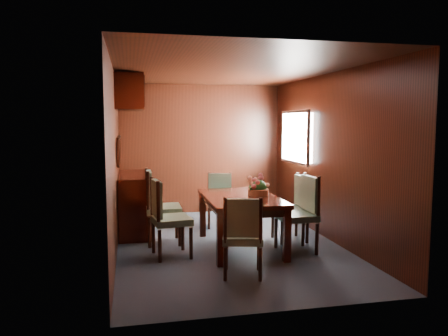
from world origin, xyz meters
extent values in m
plane|color=#303742|center=(0.00, 0.00, 0.00)|extent=(4.50, 4.50, 0.00)
cube|color=black|center=(-1.50, 0.00, 1.20)|extent=(0.02, 4.50, 2.40)
cube|color=black|center=(1.50, 0.00, 1.20)|extent=(0.02, 4.50, 2.40)
cube|color=black|center=(0.00, 2.25, 1.20)|extent=(3.00, 0.02, 2.40)
cube|color=black|center=(0.00, -2.25, 1.20)|extent=(3.00, 0.02, 2.40)
cube|color=black|center=(0.00, 0.00, 2.40)|extent=(3.00, 4.50, 0.02)
cube|color=white|center=(1.48, 1.10, 1.45)|extent=(0.14, 1.10, 0.80)
cube|color=#B2B2B7|center=(1.41, 1.10, 1.45)|extent=(0.04, 1.20, 0.90)
cube|color=black|center=(-1.47, 1.00, 1.28)|extent=(0.03, 1.36, 0.41)
cube|color=silver|center=(-1.45, 1.00, 1.28)|extent=(0.01, 1.30, 0.35)
cube|color=black|center=(-1.30, 1.00, 2.13)|extent=(0.40, 1.40, 0.50)
cube|color=black|center=(-1.25, 1.00, 0.45)|extent=(0.48, 1.40, 0.90)
cube|color=black|center=(-0.29, -0.92, 0.33)|extent=(0.09, 0.09, 0.65)
cube|color=black|center=(0.54, -0.93, 0.33)|extent=(0.09, 0.09, 0.65)
cube|color=black|center=(-0.27, 0.48, 0.33)|extent=(0.09, 0.09, 0.65)
cube|color=black|center=(0.56, 0.47, 0.33)|extent=(0.09, 0.09, 0.65)
cube|color=black|center=(0.13, -0.22, 0.61)|extent=(0.85, 1.41, 0.09)
cube|color=black|center=(0.13, -0.22, 0.68)|extent=(0.97, 1.53, 0.06)
cylinder|color=black|center=(-1.03, -0.22, 0.20)|extent=(0.05, 0.05, 0.40)
cylinder|color=black|center=(-0.98, -0.63, 0.20)|extent=(0.05, 0.05, 0.40)
cylinder|color=black|center=(-0.64, -0.17, 0.20)|extent=(0.05, 0.05, 0.40)
cylinder|color=black|center=(-0.59, -0.58, 0.20)|extent=(0.05, 0.05, 0.40)
cube|color=#5B7357|center=(-0.81, -0.40, 0.47)|extent=(0.51, 0.53, 0.08)
cylinder|color=black|center=(-1.04, -0.22, 0.73)|extent=(0.05, 0.05, 0.54)
cylinder|color=black|center=(-0.99, -0.63, 0.73)|extent=(0.05, 0.05, 0.54)
cube|color=#5B7357|center=(-1.00, -0.42, 0.75)|extent=(0.12, 0.44, 0.45)
cylinder|color=black|center=(-1.07, 0.46, 0.21)|extent=(0.05, 0.05, 0.42)
cylinder|color=black|center=(-1.07, 0.03, 0.21)|extent=(0.05, 0.05, 0.42)
cylinder|color=black|center=(-0.66, 0.46, 0.21)|extent=(0.05, 0.05, 0.42)
cylinder|color=black|center=(-0.66, 0.03, 0.21)|extent=(0.05, 0.05, 0.42)
cube|color=#5B7357|center=(-0.87, 0.24, 0.49)|extent=(0.48, 0.50, 0.09)
cylinder|color=black|center=(-1.08, 0.46, 0.77)|extent=(0.05, 0.05, 0.56)
cylinder|color=black|center=(-1.08, 0.03, 0.77)|extent=(0.05, 0.05, 0.56)
cube|color=#5B7357|center=(-1.06, 0.24, 0.79)|extent=(0.07, 0.45, 0.48)
cylinder|color=black|center=(1.01, -0.74, 0.20)|extent=(0.05, 0.05, 0.41)
cylinder|color=black|center=(1.00, -0.32, 0.20)|extent=(0.05, 0.05, 0.41)
cylinder|color=black|center=(0.62, -0.76, 0.20)|extent=(0.05, 0.05, 0.41)
cylinder|color=black|center=(0.60, -0.34, 0.20)|extent=(0.05, 0.05, 0.41)
cube|color=#5B7357|center=(0.81, -0.54, 0.47)|extent=(0.48, 0.50, 0.08)
cylinder|color=black|center=(1.02, -0.74, 0.75)|extent=(0.05, 0.05, 0.55)
cylinder|color=black|center=(1.01, -0.32, 0.75)|extent=(0.05, 0.05, 0.55)
cube|color=#5B7357|center=(1.00, -0.53, 0.77)|extent=(0.08, 0.44, 0.46)
cylinder|color=black|center=(1.11, -0.20, 0.19)|extent=(0.04, 0.04, 0.38)
cylinder|color=black|center=(1.11, 0.20, 0.19)|extent=(0.04, 0.04, 0.38)
cylinder|color=black|center=(0.74, -0.20, 0.19)|extent=(0.04, 0.04, 0.38)
cylinder|color=black|center=(0.73, 0.19, 0.19)|extent=(0.04, 0.04, 0.38)
cube|color=#5B7357|center=(0.92, 0.00, 0.44)|extent=(0.44, 0.46, 0.08)
cylinder|color=black|center=(1.12, -0.20, 0.70)|extent=(0.04, 0.04, 0.51)
cylinder|color=black|center=(1.12, 0.20, 0.70)|extent=(0.04, 0.04, 0.51)
cube|color=#5B7357|center=(1.10, 0.00, 0.72)|extent=(0.07, 0.41, 0.43)
cylinder|color=black|center=(-0.33, -1.40, 0.18)|extent=(0.04, 0.04, 0.37)
cylinder|color=black|center=(0.03, -1.49, 0.18)|extent=(0.04, 0.04, 0.37)
cylinder|color=black|center=(-0.25, -1.05, 0.18)|extent=(0.04, 0.04, 0.37)
cylinder|color=black|center=(0.12, -1.14, 0.18)|extent=(0.04, 0.04, 0.37)
cube|color=#5B7357|center=(-0.11, -1.27, 0.42)|extent=(0.52, 0.51, 0.08)
cylinder|color=black|center=(-0.34, -1.41, 0.67)|extent=(0.04, 0.04, 0.49)
cylinder|color=black|center=(0.03, -1.50, 0.67)|extent=(0.04, 0.04, 0.49)
cube|color=#5B7357|center=(-0.15, -1.43, 0.69)|extent=(0.40, 0.15, 0.41)
cylinder|color=black|center=(0.32, 1.16, 0.18)|extent=(0.04, 0.04, 0.35)
cylinder|color=black|center=(-0.04, 1.23, 0.18)|extent=(0.04, 0.04, 0.35)
cylinder|color=black|center=(0.26, 0.82, 0.18)|extent=(0.04, 0.04, 0.35)
cylinder|color=black|center=(-0.10, 0.89, 0.18)|extent=(0.04, 0.04, 0.35)
cube|color=#5B7357|center=(0.11, 1.02, 0.41)|extent=(0.48, 0.47, 0.07)
cylinder|color=black|center=(0.32, 1.17, 0.64)|extent=(0.04, 0.04, 0.47)
cylinder|color=black|center=(-0.04, 1.23, 0.64)|extent=(0.04, 0.04, 0.47)
cube|color=#5B7357|center=(0.14, 1.18, 0.66)|extent=(0.38, 0.12, 0.40)
cylinder|color=#A55832|center=(0.39, -0.21, 0.75)|extent=(0.28, 0.28, 0.09)
sphere|color=#20521B|center=(0.39, -0.21, 0.82)|extent=(0.22, 0.22, 0.22)
camera|label=1|loc=(-1.31, -5.84, 1.70)|focal=35.00mm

